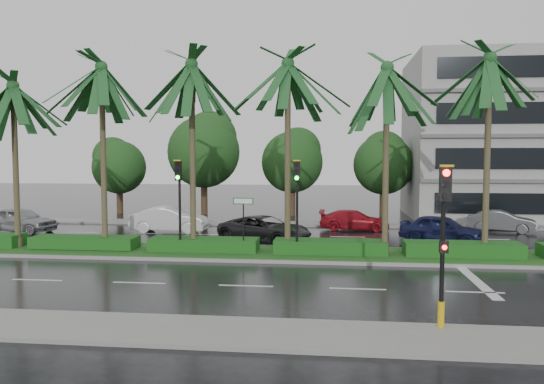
# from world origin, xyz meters

# --- Properties ---
(ground) EXTENTS (120.00, 120.00, 0.00)m
(ground) POSITION_xyz_m (0.00, 0.00, 0.00)
(ground) COLOR black
(ground) RESTS_ON ground
(near_sidewalk) EXTENTS (40.00, 2.40, 0.12)m
(near_sidewalk) POSITION_xyz_m (0.00, -10.20, 0.06)
(near_sidewalk) COLOR slate
(near_sidewalk) RESTS_ON ground
(far_sidewalk) EXTENTS (40.00, 2.00, 0.12)m
(far_sidewalk) POSITION_xyz_m (0.00, 12.00, 0.06)
(far_sidewalk) COLOR slate
(far_sidewalk) RESTS_ON ground
(median) EXTENTS (36.00, 4.00, 0.15)m
(median) POSITION_xyz_m (0.00, 1.00, 0.08)
(median) COLOR gray
(median) RESTS_ON ground
(hedge) EXTENTS (35.20, 1.40, 0.60)m
(hedge) POSITION_xyz_m (0.00, 1.00, 0.45)
(hedge) COLOR #154B17
(hedge) RESTS_ON median
(lane_markings) EXTENTS (34.00, 13.06, 0.01)m
(lane_markings) POSITION_xyz_m (3.04, -0.43, 0.01)
(lane_markings) COLOR silver
(lane_markings) RESTS_ON ground
(palm_row) EXTENTS (26.30, 4.20, 9.69)m
(palm_row) POSITION_xyz_m (-1.25, 1.02, 8.12)
(palm_row) COLOR #463D28
(palm_row) RESTS_ON median
(signal_near) EXTENTS (0.34, 0.45, 4.36)m
(signal_near) POSITION_xyz_m (6.00, -9.39, 2.50)
(signal_near) COLOR black
(signal_near) RESTS_ON near_sidewalk
(signal_median_left) EXTENTS (0.34, 0.42, 4.36)m
(signal_median_left) POSITION_xyz_m (-4.00, 0.30, 3.00)
(signal_median_left) COLOR black
(signal_median_left) RESTS_ON median
(signal_median_right) EXTENTS (0.34, 0.42, 4.36)m
(signal_median_right) POSITION_xyz_m (1.50, 0.30, 3.00)
(signal_median_right) COLOR black
(signal_median_right) RESTS_ON median
(street_sign) EXTENTS (0.95, 0.09, 2.60)m
(street_sign) POSITION_xyz_m (-1.00, 0.48, 2.12)
(street_sign) COLOR black
(street_sign) RESTS_ON median
(bg_trees) EXTENTS (32.82, 5.69, 8.22)m
(bg_trees) POSITION_xyz_m (0.67, 17.59, 4.74)
(bg_trees) COLOR #3C261B
(bg_trees) RESTS_ON ground
(building) EXTENTS (16.00, 10.00, 12.00)m
(building) POSITION_xyz_m (17.00, 18.00, 6.00)
(building) COLOR gray
(building) RESTS_ON ground
(car_silver) EXTENTS (2.72, 4.76, 1.53)m
(car_silver) POSITION_xyz_m (-15.85, 6.65, 0.76)
(car_silver) COLOR gray
(car_silver) RESTS_ON ground
(car_white) EXTENTS (1.77, 4.73, 1.54)m
(car_white) POSITION_xyz_m (-6.82, 7.76, 0.77)
(car_white) COLOR silver
(car_white) RESTS_ON ground
(car_darkgrey) EXTENTS (4.27, 5.66, 1.43)m
(car_darkgrey) POSITION_xyz_m (-0.50, 4.60, 0.71)
(car_darkgrey) COLOR black
(car_darkgrey) RESTS_ON ground
(car_red) EXTENTS (1.96, 4.43, 1.26)m
(car_red) POSITION_xyz_m (4.50, 9.87, 0.63)
(car_red) COLOR #A2111C
(car_red) RESTS_ON ground
(car_blue) EXTENTS (3.37, 4.74, 1.50)m
(car_blue) POSITION_xyz_m (9.00, 5.59, 0.75)
(car_blue) COLOR #171C47
(car_blue) RESTS_ON ground
(car_grey) EXTENTS (2.48, 4.22, 1.31)m
(car_grey) POSITION_xyz_m (13.50, 10.13, 0.66)
(car_grey) COLOR #56585B
(car_grey) RESTS_ON ground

